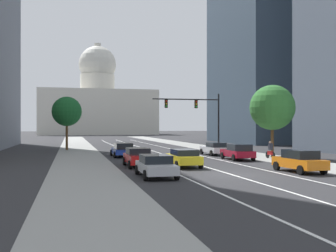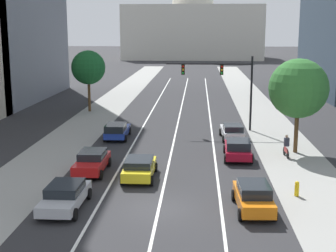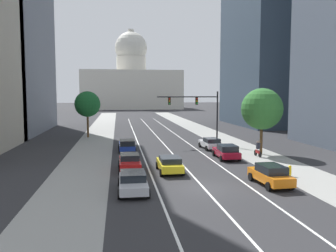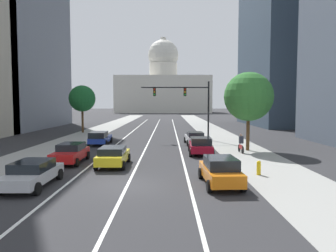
{
  "view_description": "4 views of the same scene",
  "coord_description": "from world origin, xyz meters",
  "px_view_note": "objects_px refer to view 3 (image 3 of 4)",
  "views": [
    {
      "loc": [
        -10.27,
        -25.24,
        3.18
      ],
      "look_at": [
        0.86,
        21.39,
        3.2
      ],
      "focal_mm": 43.89,
      "sensor_mm": 36.0,
      "label": 1
    },
    {
      "loc": [
        2.06,
        -24.96,
        9.64
      ],
      "look_at": [
        -0.55,
        16.9,
        1.2
      ],
      "focal_mm": 52.11,
      "sensor_mm": 36.0,
      "label": 2
    },
    {
      "loc": [
        -6.02,
        -24.02,
        6.78
      ],
      "look_at": [
        0.84,
        24.14,
        2.26
      ],
      "focal_mm": 37.44,
      "sensor_mm": 36.0,
      "label": 3
    },
    {
      "loc": [
        2.21,
        -17.11,
        4.49
      ],
      "look_at": [
        2.35,
        28.32,
        1.21
      ],
      "focal_mm": 34.16,
      "sensor_mm": 36.0,
      "label": 4
    }
  ],
  "objects_px": {
    "car_red": "(130,162)",
    "car_orange": "(270,175)",
    "car_crimson": "(227,151)",
    "street_tree_mid_right": "(262,109)",
    "traffic_signal_mast": "(199,107)",
    "car_blue": "(127,145)",
    "cyclist": "(258,149)",
    "capitol_building": "(131,84)",
    "street_tree_mid_left": "(87,104)",
    "fire_hydrant": "(290,171)",
    "car_yellow": "(170,164)",
    "car_silver": "(133,181)",
    "car_white": "(210,143)"
  },
  "relations": [
    {
      "from": "cyclist",
      "to": "street_tree_mid_right",
      "type": "xyz_separation_m",
      "value": [
        0.98,
        1.51,
        4.22
      ]
    },
    {
      "from": "car_yellow",
      "to": "fire_hydrant",
      "type": "relative_size",
      "value": 4.81
    },
    {
      "from": "car_orange",
      "to": "car_yellow",
      "type": "xyz_separation_m",
      "value": [
        -6.78,
        5.28,
        -0.05
      ]
    },
    {
      "from": "traffic_signal_mast",
      "to": "street_tree_mid_left",
      "type": "bearing_deg",
      "value": 147.13
    },
    {
      "from": "car_crimson",
      "to": "car_blue",
      "type": "bearing_deg",
      "value": 60.91
    },
    {
      "from": "car_yellow",
      "to": "car_silver",
      "type": "xyz_separation_m",
      "value": [
        -3.39,
        -5.6,
        -0.01
      ]
    },
    {
      "from": "car_red",
      "to": "street_tree_mid_left",
      "type": "xyz_separation_m",
      "value": [
        -5.63,
        24.5,
        4.37
      ]
    },
    {
      "from": "car_orange",
      "to": "car_red",
      "type": "xyz_separation_m",
      "value": [
        -10.16,
        6.49,
        -0.03
      ]
    },
    {
      "from": "car_crimson",
      "to": "cyclist",
      "type": "distance_m",
      "value": 3.78
    },
    {
      "from": "capitol_building",
      "to": "street_tree_mid_right",
      "type": "height_order",
      "value": "capitol_building"
    },
    {
      "from": "car_silver",
      "to": "car_white",
      "type": "distance_m",
      "value": 20.18
    },
    {
      "from": "fire_hydrant",
      "to": "car_crimson",
      "type": "bearing_deg",
      "value": 108.92
    },
    {
      "from": "car_silver",
      "to": "cyclist",
      "type": "distance_m",
      "value": 18.11
    },
    {
      "from": "car_orange",
      "to": "car_blue",
      "type": "relative_size",
      "value": 0.95
    },
    {
      "from": "car_silver",
      "to": "capitol_building",
      "type": "bearing_deg",
      "value": -1.78
    },
    {
      "from": "car_crimson",
      "to": "cyclist",
      "type": "relative_size",
      "value": 2.69
    },
    {
      "from": "capitol_building",
      "to": "street_tree_mid_left",
      "type": "height_order",
      "value": "capitol_building"
    },
    {
      "from": "car_yellow",
      "to": "street_tree_mid_left",
      "type": "xyz_separation_m",
      "value": [
        -9.02,
        25.71,
        4.39
      ]
    },
    {
      "from": "car_yellow",
      "to": "street_tree_mid_right",
      "type": "distance_m",
      "value": 14.39
    },
    {
      "from": "car_yellow",
      "to": "fire_hydrant",
      "type": "distance_m",
      "value": 9.98
    },
    {
      "from": "car_red",
      "to": "cyclist",
      "type": "bearing_deg",
      "value": -70.91
    },
    {
      "from": "car_blue",
      "to": "cyclist",
      "type": "relative_size",
      "value": 2.71
    },
    {
      "from": "traffic_signal_mast",
      "to": "car_blue",
      "type": "bearing_deg",
      "value": -155.25
    },
    {
      "from": "capitol_building",
      "to": "street_tree_mid_left",
      "type": "bearing_deg",
      "value": -95.89
    },
    {
      "from": "car_white",
      "to": "traffic_signal_mast",
      "type": "distance_m",
      "value": 5.85
    },
    {
      "from": "car_yellow",
      "to": "street_tree_mid_left",
      "type": "bearing_deg",
      "value": 19.4
    },
    {
      "from": "car_yellow",
      "to": "car_red",
      "type": "relative_size",
      "value": 0.96
    },
    {
      "from": "car_crimson",
      "to": "car_blue",
      "type": "height_order",
      "value": "car_crimson"
    },
    {
      "from": "capitol_building",
      "to": "traffic_signal_mast",
      "type": "relative_size",
      "value": 5.25
    },
    {
      "from": "traffic_signal_mast",
      "to": "street_tree_mid_left",
      "type": "height_order",
      "value": "street_tree_mid_left"
    },
    {
      "from": "car_white",
      "to": "street_tree_mid_right",
      "type": "height_order",
      "value": "street_tree_mid_right"
    },
    {
      "from": "car_crimson",
      "to": "fire_hydrant",
      "type": "height_order",
      "value": "car_crimson"
    },
    {
      "from": "car_silver",
      "to": "street_tree_mid_left",
      "type": "height_order",
      "value": "street_tree_mid_left"
    },
    {
      "from": "capitol_building",
      "to": "car_red",
      "type": "distance_m",
      "value": 128.91
    },
    {
      "from": "cyclist",
      "to": "street_tree_mid_right",
      "type": "distance_m",
      "value": 4.59
    },
    {
      "from": "street_tree_mid_left",
      "to": "street_tree_mid_right",
      "type": "distance_m",
      "value": 27.38
    },
    {
      "from": "car_blue",
      "to": "car_white",
      "type": "relative_size",
      "value": 1.07
    },
    {
      "from": "car_silver",
      "to": "car_white",
      "type": "relative_size",
      "value": 1.08
    },
    {
      "from": "fire_hydrant",
      "to": "street_tree_mid_right",
      "type": "height_order",
      "value": "street_tree_mid_right"
    },
    {
      "from": "car_red",
      "to": "car_orange",
      "type": "bearing_deg",
      "value": -122.68
    },
    {
      "from": "car_orange",
      "to": "fire_hydrant",
      "type": "height_order",
      "value": "car_orange"
    },
    {
      "from": "car_crimson",
      "to": "car_silver",
      "type": "height_order",
      "value": "car_crimson"
    },
    {
      "from": "fire_hydrant",
      "to": "capitol_building",
      "type": "bearing_deg",
      "value": 93.4
    },
    {
      "from": "car_red",
      "to": "car_silver",
      "type": "bearing_deg",
      "value": 179.89
    },
    {
      "from": "car_crimson",
      "to": "street_tree_mid_right",
      "type": "relative_size",
      "value": 0.63
    },
    {
      "from": "cyclist",
      "to": "car_red",
      "type": "bearing_deg",
      "value": 105.34
    },
    {
      "from": "car_blue",
      "to": "traffic_signal_mast",
      "type": "xyz_separation_m",
      "value": [
        9.63,
        4.44,
        4.18
      ]
    },
    {
      "from": "car_silver",
      "to": "fire_hydrant",
      "type": "relative_size",
      "value": 5.19
    },
    {
      "from": "capitol_building",
      "to": "car_blue",
      "type": "relative_size",
      "value": 9.22
    },
    {
      "from": "street_tree_mid_left",
      "to": "capitol_building",
      "type": "bearing_deg",
      "value": 84.11
    }
  ]
}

